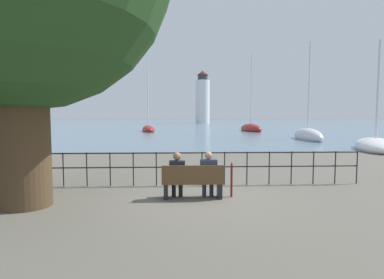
% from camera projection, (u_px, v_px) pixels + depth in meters
% --- Properties ---
extents(ground_plane, '(1000.00, 1000.00, 0.00)m').
position_uv_depth(ground_plane, '(193.00, 198.00, 7.89)').
color(ground_plane, '#605B51').
extents(harbor_water, '(600.00, 300.00, 0.01)m').
position_uv_depth(harbor_water, '(180.00, 121.00, 167.76)').
color(harbor_water, slate).
rests_on(harbor_water, ground_plane).
extents(park_bench, '(1.61, 0.45, 0.90)m').
position_uv_depth(park_bench, '(193.00, 183.00, 7.79)').
color(park_bench, brown).
rests_on(park_bench, ground_plane).
extents(seated_person_left, '(0.41, 0.35, 1.22)m').
position_uv_depth(seated_person_left, '(177.00, 173.00, 7.83)').
color(seated_person_left, black).
rests_on(seated_person_left, ground_plane).
extents(seated_person_right, '(0.44, 0.35, 1.23)m').
position_uv_depth(seated_person_right, '(208.00, 172.00, 7.87)').
color(seated_person_right, '#2D3347').
rests_on(seated_person_right, ground_plane).
extents(promenade_railing, '(10.69, 0.04, 1.05)m').
position_uv_depth(promenade_railing, '(191.00, 163.00, 9.32)').
color(promenade_railing, black).
rests_on(promenade_railing, ground_plane).
extents(closed_umbrella, '(0.09, 0.09, 0.95)m').
position_uv_depth(closed_umbrella, '(232.00, 177.00, 7.96)').
color(closed_umbrella, maroon).
rests_on(closed_umbrella, ground_plane).
extents(sailboat_0, '(2.27, 6.78, 9.62)m').
position_uv_depth(sailboat_0, '(308.00, 136.00, 28.49)').
color(sailboat_0, silver).
rests_on(sailboat_0, ground_plane).
extents(sailboat_1, '(4.60, 6.62, 7.42)m').
position_uv_depth(sailboat_1, '(375.00, 146.00, 19.53)').
color(sailboat_1, white).
rests_on(sailboat_1, ground_plane).
extents(sailboat_2, '(2.95, 6.05, 12.84)m').
position_uv_depth(sailboat_2, '(148.00, 129.00, 44.57)').
color(sailboat_2, maroon).
rests_on(sailboat_2, ground_plane).
extents(sailboat_3, '(2.87, 7.12, 12.14)m').
position_uv_depth(sailboat_3, '(251.00, 129.00, 45.67)').
color(sailboat_3, maroon).
rests_on(sailboat_3, ground_plane).
extents(sailboat_4, '(5.20, 8.51, 7.88)m').
position_uv_depth(sailboat_4, '(17.00, 135.00, 32.39)').
color(sailboat_4, navy).
rests_on(sailboat_4, ground_plane).
extents(harbor_lighthouse, '(4.99, 4.99, 18.64)m').
position_uv_depth(harbor_lighthouse, '(203.00, 99.00, 106.78)').
color(harbor_lighthouse, white).
rests_on(harbor_lighthouse, ground_plane).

